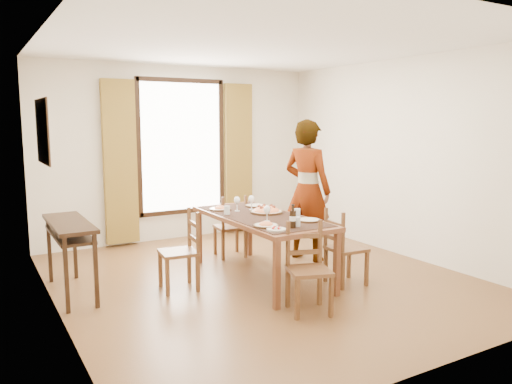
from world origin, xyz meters
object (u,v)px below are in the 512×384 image
man (307,190)px  console_table (69,232)px  dining_table (261,221)px  pasta_platter (266,209)px

man → console_table: bearing=65.7°
dining_table → man: size_ratio=1.07×
dining_table → console_table: bearing=165.2°
console_table → man: 3.02m
pasta_platter → console_table: bearing=168.6°
dining_table → pasta_platter: 0.21m
dining_table → pasta_platter: (0.14, 0.10, 0.11)m
console_table → dining_table: 2.12m
console_table → dining_table: console_table is taller
man → pasta_platter: man is taller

